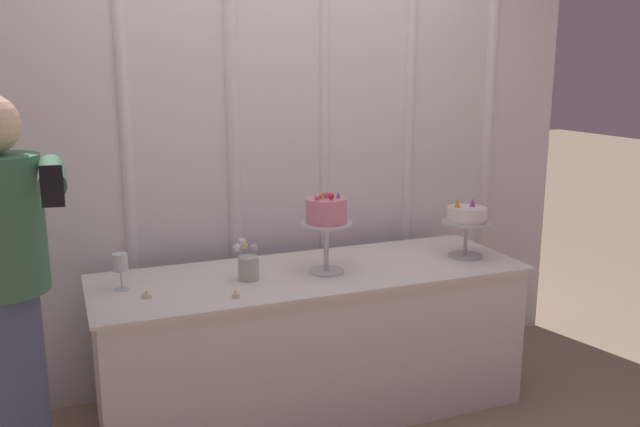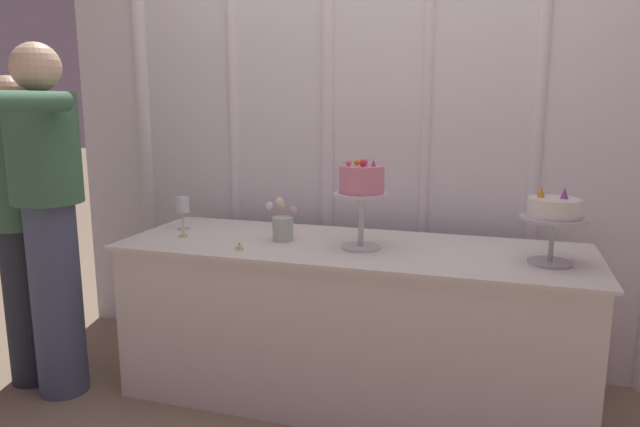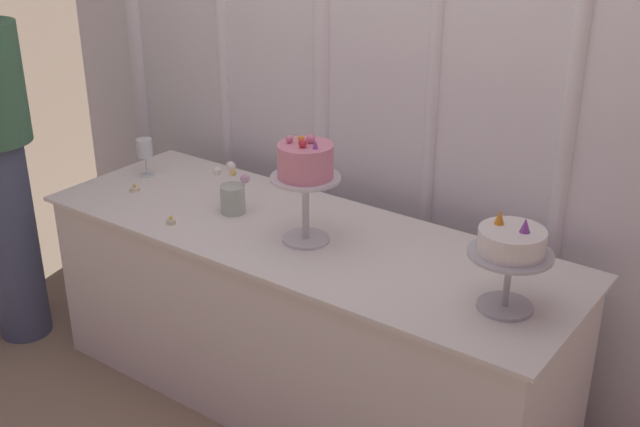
{
  "view_description": "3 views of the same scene",
  "coord_description": "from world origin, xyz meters",
  "px_view_note": "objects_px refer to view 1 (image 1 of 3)",
  "views": [
    {
      "loc": [
        -1.13,
        -2.83,
        1.73
      ],
      "look_at": [
        0.09,
        0.22,
        1.0
      ],
      "focal_mm": 37.39,
      "sensor_mm": 36.0,
      "label": 1
    },
    {
      "loc": [
        0.63,
        -2.39,
        1.39
      ],
      "look_at": [
        -0.14,
        0.06,
        0.89
      ],
      "focal_mm": 32.55,
      "sensor_mm": 36.0,
      "label": 2
    },
    {
      "loc": [
        1.65,
        -2.03,
        2.02
      ],
      "look_at": [
        0.04,
        0.16,
        0.81
      ],
      "focal_mm": 44.92,
      "sensor_mm": 36.0,
      "label": 3
    }
  ],
  "objects_px": {
    "cake_display_nearleft": "(326,216)",
    "guest_man_pink_jacket": "(6,296)",
    "wine_glass": "(120,264)",
    "tealight_far_left": "(147,295)",
    "tealight_near_left": "(236,295)",
    "cake_table": "(313,341)",
    "flower_vase": "(248,265)",
    "cake_display_nearright": "(467,219)"
  },
  "relations": [
    {
      "from": "cake_display_nearleft",
      "to": "guest_man_pink_jacket",
      "type": "distance_m",
      "value": 1.44
    },
    {
      "from": "wine_glass",
      "to": "cake_display_nearleft",
      "type": "bearing_deg",
      "value": -6.3
    },
    {
      "from": "cake_display_nearleft",
      "to": "tealight_far_left",
      "type": "height_order",
      "value": "cake_display_nearleft"
    },
    {
      "from": "tealight_near_left",
      "to": "guest_man_pink_jacket",
      "type": "height_order",
      "value": "guest_man_pink_jacket"
    },
    {
      "from": "wine_glass",
      "to": "cake_table",
      "type": "bearing_deg",
      "value": -3.92
    },
    {
      "from": "flower_vase",
      "to": "guest_man_pink_jacket",
      "type": "relative_size",
      "value": 0.12
    },
    {
      "from": "flower_vase",
      "to": "tealight_near_left",
      "type": "distance_m",
      "value": 0.26
    },
    {
      "from": "cake_table",
      "to": "cake_display_nearright",
      "type": "xyz_separation_m",
      "value": [
        0.84,
        -0.06,
        0.57
      ]
    },
    {
      "from": "cake_display_nearleft",
      "to": "guest_man_pink_jacket",
      "type": "relative_size",
      "value": 0.25
    },
    {
      "from": "cake_display_nearleft",
      "to": "guest_man_pink_jacket",
      "type": "height_order",
      "value": "guest_man_pink_jacket"
    },
    {
      "from": "cake_display_nearleft",
      "to": "tealight_near_left",
      "type": "height_order",
      "value": "cake_display_nearleft"
    },
    {
      "from": "cake_table",
      "to": "cake_display_nearleft",
      "type": "height_order",
      "value": "cake_display_nearleft"
    },
    {
      "from": "cake_table",
      "to": "cake_display_nearleft",
      "type": "xyz_separation_m",
      "value": [
        0.06,
        -0.04,
        0.65
      ]
    },
    {
      "from": "tealight_near_left",
      "to": "tealight_far_left",
      "type": "bearing_deg",
      "value": 158.46
    },
    {
      "from": "tealight_far_left",
      "to": "guest_man_pink_jacket",
      "type": "bearing_deg",
      "value": -151.52
    },
    {
      "from": "tealight_far_left",
      "to": "guest_man_pink_jacket",
      "type": "xyz_separation_m",
      "value": [
        -0.53,
        -0.29,
        0.16
      ]
    },
    {
      "from": "guest_man_pink_jacket",
      "to": "cake_table",
      "type": "bearing_deg",
      "value": 15.66
    },
    {
      "from": "cake_display_nearleft",
      "to": "tealight_near_left",
      "type": "relative_size",
      "value": 11.0
    },
    {
      "from": "wine_glass",
      "to": "tealight_far_left",
      "type": "bearing_deg",
      "value": -59.36
    },
    {
      "from": "cake_display_nearright",
      "to": "wine_glass",
      "type": "bearing_deg",
      "value": 175.99
    },
    {
      "from": "tealight_near_left",
      "to": "guest_man_pink_jacket",
      "type": "relative_size",
      "value": 0.02
    },
    {
      "from": "wine_glass",
      "to": "tealight_far_left",
      "type": "distance_m",
      "value": 0.21
    },
    {
      "from": "cake_display_nearleft",
      "to": "tealight_far_left",
      "type": "bearing_deg",
      "value": -177.02
    },
    {
      "from": "cake_display_nearleft",
      "to": "cake_table",
      "type": "bearing_deg",
      "value": 141.58
    },
    {
      "from": "cake_table",
      "to": "cake_display_nearright",
      "type": "bearing_deg",
      "value": -4.12
    },
    {
      "from": "tealight_far_left",
      "to": "tealight_near_left",
      "type": "xyz_separation_m",
      "value": [
        0.36,
        -0.14,
        0.0
      ]
    },
    {
      "from": "cake_table",
      "to": "cake_display_nearleft",
      "type": "distance_m",
      "value": 0.66
    },
    {
      "from": "flower_vase",
      "to": "guest_man_pink_jacket",
      "type": "bearing_deg",
      "value": -160.08
    },
    {
      "from": "cake_table",
      "to": "tealight_near_left",
      "type": "relative_size",
      "value": 58.08
    },
    {
      "from": "cake_table",
      "to": "guest_man_pink_jacket",
      "type": "relative_size",
      "value": 1.29
    },
    {
      "from": "cake_table",
      "to": "tealight_far_left",
      "type": "relative_size",
      "value": 49.09
    },
    {
      "from": "flower_vase",
      "to": "cake_display_nearleft",
      "type": "bearing_deg",
      "value": -5.11
    },
    {
      "from": "tealight_far_left",
      "to": "tealight_near_left",
      "type": "distance_m",
      "value": 0.39
    },
    {
      "from": "wine_glass",
      "to": "tealight_near_left",
      "type": "distance_m",
      "value": 0.55
    },
    {
      "from": "wine_glass",
      "to": "tealight_far_left",
      "type": "relative_size",
      "value": 3.89
    },
    {
      "from": "guest_man_pink_jacket",
      "to": "cake_display_nearleft",
      "type": "bearing_deg",
      "value": 13.38
    },
    {
      "from": "wine_glass",
      "to": "tealight_near_left",
      "type": "bearing_deg",
      "value": -33.02
    },
    {
      "from": "guest_man_pink_jacket",
      "to": "tealight_near_left",
      "type": "bearing_deg",
      "value": 9.14
    },
    {
      "from": "cake_table",
      "to": "guest_man_pink_jacket",
      "type": "xyz_separation_m",
      "value": [
        -1.34,
        -0.37,
        0.54
      ]
    },
    {
      "from": "cake_table",
      "to": "wine_glass",
      "type": "bearing_deg",
      "value": 176.08
    },
    {
      "from": "guest_man_pink_jacket",
      "to": "wine_glass",
      "type": "bearing_deg",
      "value": 44.87
    },
    {
      "from": "cake_display_nearright",
      "to": "tealight_near_left",
      "type": "xyz_separation_m",
      "value": [
        -1.29,
        -0.17,
        -0.19
      ]
    }
  ]
}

